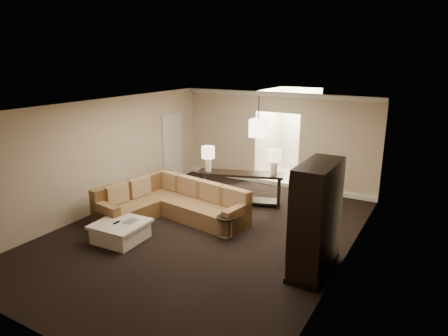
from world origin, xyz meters
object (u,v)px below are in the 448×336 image
Objects in this scene: coffee_table at (121,231)px; console_table at (240,185)px; person at (308,145)px; sectional_sofa at (172,204)px; drink_table at (226,223)px; armoire at (316,221)px.

console_table is at bearing 69.62° from coffee_table.
sectional_sofa is at bearing 51.47° from person.
person is (1.79, 6.80, 0.77)m from coffee_table.
person is (0.60, 3.60, 0.47)m from console_table.
coffee_table is 2.24m from drink_table.
armoire is at bearing 12.28° from coffee_table.
coffee_table is at bearing -88.45° from sectional_sofa.
console_table reaches higher than drink_table.
armoire is at bearing 88.16° from person.
drink_table is 0.26× the size of person.
armoire is (3.74, -0.68, 0.63)m from sectional_sofa.
coffee_table is (-0.19, -1.54, -0.14)m from sectional_sofa.
drink_table is at bearing 31.90° from coffee_table.
person is at bearing 109.80° from armoire.
console_table is at bearing 109.47° from drink_table.
coffee_table is 3.43m from console_table.
console_table is (1.19, 3.20, 0.30)m from coffee_table.
console_table is 3.64m from armoire.
armoire is 2.15m from drink_table.
person is (-2.14, 5.94, 0.00)m from armoire.
drink_table is (1.90, 1.18, 0.15)m from coffee_table.
console_table is (1.00, 1.66, 0.16)m from sectional_sofa.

